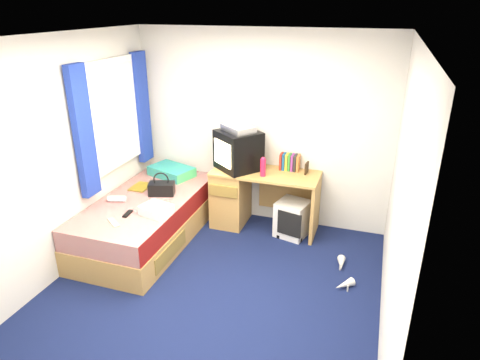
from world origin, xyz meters
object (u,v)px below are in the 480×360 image
(magazine, at_px, (141,187))
(remote_control, at_px, (128,214))
(pink_water_bottle, at_px, (263,168))
(bed, at_px, (148,219))
(storage_cube, at_px, (292,218))
(towel, at_px, (156,210))
(water_bottle, at_px, (117,199))
(vcr, at_px, (238,128))
(aerosol_can, at_px, (255,164))
(crt_tv, at_px, (238,150))
(colour_swatch_fan, at_px, (113,222))
(picture_frame, at_px, (307,168))
(desk, at_px, (244,195))
(white_heels, at_px, (343,274))
(pillow, at_px, (172,171))
(handbag, at_px, (162,188))

(magazine, bearing_deg, remote_control, -70.31)
(pink_water_bottle, distance_m, magazine, 1.53)
(bed, distance_m, storage_cube, 1.74)
(towel, relative_size, water_bottle, 1.50)
(vcr, xyz_separation_m, towel, (-0.58, -1.06, -0.67))
(remote_control, bearing_deg, aerosol_can, 40.62)
(crt_tv, distance_m, colour_swatch_fan, 1.70)
(vcr, relative_size, picture_frame, 2.74)
(vcr, height_order, water_bottle, vcr)
(desk, xyz_separation_m, picture_frame, (0.75, 0.11, 0.41))
(towel, height_order, magazine, towel)
(aerosol_can, distance_m, colour_swatch_fan, 1.78)
(vcr, xyz_separation_m, white_heels, (1.42, -0.80, -1.22))
(colour_swatch_fan, relative_size, remote_control, 1.38)
(pillow, bearing_deg, remote_control, -86.99)
(desk, bearing_deg, picture_frame, 8.08)
(vcr, relative_size, magazine, 1.37)
(colour_swatch_fan, bearing_deg, storage_cube, 38.45)
(vcr, height_order, colour_swatch_fan, vcr)
(towel, bearing_deg, aerosol_can, 52.62)
(remote_control, bearing_deg, crt_tv, 47.49)
(crt_tv, relative_size, towel, 2.16)
(picture_frame, bearing_deg, remote_control, -138.63)
(pillow, distance_m, magazine, 0.51)
(vcr, relative_size, towel, 1.27)
(desk, distance_m, storage_cube, 0.68)
(colour_swatch_fan, bearing_deg, desk, 54.66)
(desk, bearing_deg, vcr, 177.16)
(colour_swatch_fan, bearing_deg, towel, 44.81)
(colour_swatch_fan, bearing_deg, water_bottle, 119.12)
(vcr, bearing_deg, pink_water_bottle, 16.09)
(bed, height_order, aerosol_can, aerosol_can)
(bed, relative_size, pink_water_bottle, 9.59)
(vcr, relative_size, white_heels, 0.64)
(bed, bearing_deg, picture_frame, 26.15)
(vcr, xyz_separation_m, pink_water_bottle, (0.35, -0.14, -0.41))
(magazine, height_order, colour_swatch_fan, magazine)
(pink_water_bottle, bearing_deg, bed, -154.13)
(vcr, height_order, aerosol_can, vcr)
(storage_cube, bearing_deg, magazine, -153.95)
(vcr, bearing_deg, crt_tv, -90.53)
(desk, xyz_separation_m, vcr, (-0.08, 0.00, 0.86))
(bed, distance_m, white_heels, 2.32)
(picture_frame, bearing_deg, desk, -167.51)
(pillow, bearing_deg, white_heels, -18.57)
(desk, bearing_deg, handbag, -145.21)
(pillow, height_order, towel, pillow)
(crt_tv, distance_m, towel, 1.27)
(crt_tv, height_order, magazine, crt_tv)
(aerosol_can, height_order, colour_swatch_fan, aerosol_can)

